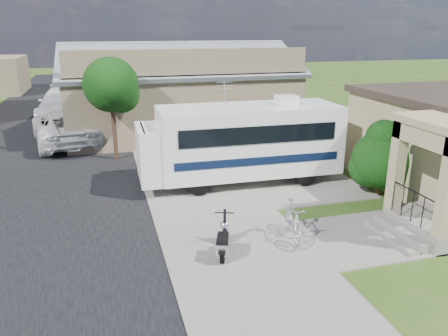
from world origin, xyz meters
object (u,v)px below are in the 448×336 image
object	(u,v)px
bicycle	(293,223)
motorhome	(242,141)
scooter	(223,241)
pickup_truck	(65,127)
van	(63,103)
shrub	(381,157)
garden_hose	(379,219)

from	to	relation	value
bicycle	motorhome	bearing A→B (deg)	99.54
scooter	bicycle	size ratio (longest dim) A/B	0.83
pickup_truck	van	world-z (taller)	van
motorhome	bicycle	size ratio (longest dim) A/B	4.27
pickup_truck	van	bearing A→B (deg)	-95.34
shrub	garden_hose	distance (m)	2.74
shrub	scooter	bearing A→B (deg)	-156.86
motorhome	van	size ratio (longest dim) A/B	1.14
scooter	van	size ratio (longest dim) A/B	0.22
pickup_truck	garden_hose	size ratio (longest dim) A/B	18.00
motorhome	scooter	xyz separation A→B (m)	(-2.23, -5.40, -1.22)
motorhome	shrub	xyz separation A→B (m)	(4.34, -2.59, -0.26)
bicycle	pickup_truck	xyz separation A→B (m)	(-6.81, 13.22, 0.34)
garden_hose	shrub	bearing A→B (deg)	56.94
motorhome	garden_hose	xyz separation A→B (m)	(3.04, -4.59, -1.59)
scooter	garden_hose	size ratio (longest dim) A/B	4.23
bicycle	van	bearing A→B (deg)	120.82
pickup_truck	garden_hose	distance (m)	16.20
scooter	pickup_truck	size ratio (longest dim) A/B	0.24
bicycle	pickup_truck	distance (m)	14.88
motorhome	pickup_truck	size ratio (longest dim) A/B	1.21
van	garden_hose	xyz separation A→B (m)	(10.52, -19.85, -0.89)
shrub	van	size ratio (longest dim) A/B	0.41
van	garden_hose	size ratio (longest dim) A/B	19.08
motorhome	shrub	distance (m)	5.06
bicycle	pickup_truck	size ratio (longest dim) A/B	0.28
motorhome	shrub	size ratio (longest dim) A/B	2.77
scooter	pickup_truck	xyz separation A→B (m)	(-4.70, 13.55, 0.43)
van	pickup_truck	bearing A→B (deg)	-81.44
scooter	bicycle	bearing A→B (deg)	27.87
motorhome	pickup_truck	distance (m)	10.73
bicycle	van	xyz separation A→B (m)	(-7.37, 20.32, 0.44)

